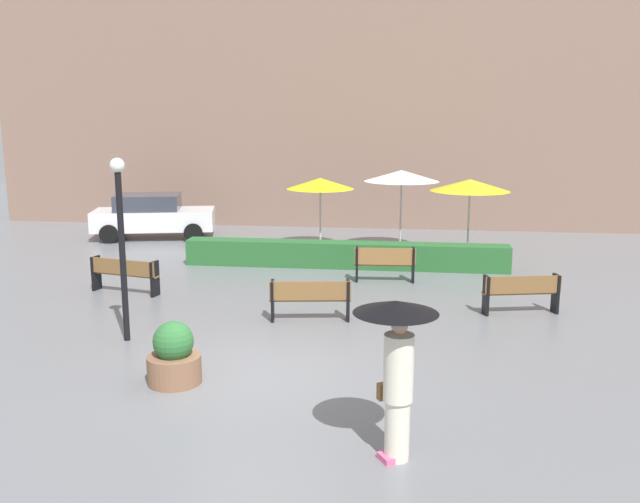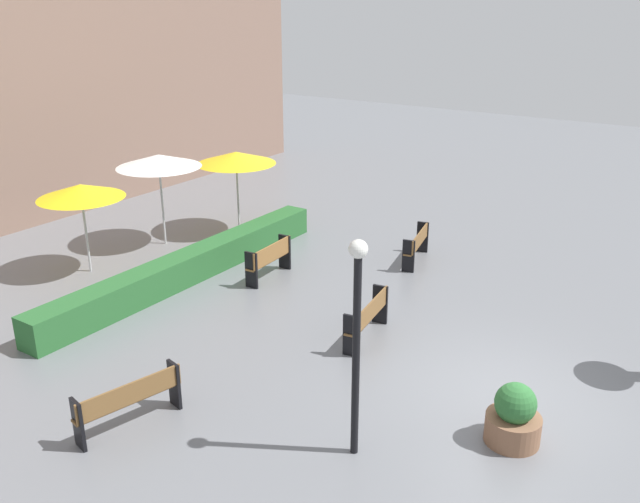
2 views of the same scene
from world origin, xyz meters
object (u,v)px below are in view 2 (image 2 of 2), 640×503
object	(u,v)px
bench_mid_center	(368,316)
patio_umbrella_yellow_far	(236,158)
bench_far_right	(417,243)
patio_umbrella_yellow	(81,191)
patio_umbrella_white	(159,161)
lamp_post	(357,326)
bench_far_left	(129,399)
planter_pot	(514,417)
bench_back_row	(270,258)

from	to	relation	value
bench_mid_center	patio_umbrella_yellow_far	world-z (taller)	patio_umbrella_yellow_far
bench_far_right	patio_umbrella_yellow	distance (m)	8.79
bench_mid_center	patio_umbrella_white	xyz separation A→B (m)	(1.79, 7.82, 1.91)
lamp_post	patio_umbrella_white	size ratio (longest dim) A/B	1.36
lamp_post	patio_umbrella_yellow_far	xyz separation A→B (m)	(7.22, 8.47, 0.07)
bench_mid_center	lamp_post	distance (m)	4.15
bench_far_left	patio_umbrella_yellow	distance (m)	7.59
bench_far_right	patio_umbrella_yellow_far	size ratio (longest dim) A/B	0.70
patio_umbrella_yellow	patio_umbrella_white	distance (m)	2.61
bench_far_right	patio_umbrella_yellow_far	distance (m)	5.94
patio_umbrella_white	lamp_post	bearing A→B (deg)	-118.48
bench_mid_center	bench_far_right	bearing A→B (deg)	13.83
patio_umbrella_white	patio_umbrella_yellow_far	xyz separation A→B (m)	(2.04, -1.07, -0.16)
planter_pot	patio_umbrella_white	world-z (taller)	patio_umbrella_white
bench_far_right	planter_pot	distance (m)	7.92
bench_far_left	patio_umbrella_white	size ratio (longest dim) A/B	0.71
bench_far_left	patio_umbrella_white	distance (m)	9.25
bench_back_row	lamp_post	bearing A→B (deg)	-131.71
bench_mid_center	lamp_post	world-z (taller)	lamp_post
lamp_post	bench_far_left	bearing A→B (deg)	113.68
patio_umbrella_white	bench_far_right	bearing A→B (deg)	-67.55
bench_back_row	patio_umbrella_yellow	xyz separation A→B (m)	(-2.26, 4.18, 1.61)
bench_back_row	planter_pot	world-z (taller)	planter_pot
bench_far_left	planter_pot	size ratio (longest dim) A/B	1.79
bench_far_left	patio_umbrella_yellow_far	xyz separation A→B (m)	(8.72, 5.05, 1.75)
lamp_post	patio_umbrella_yellow_far	distance (m)	11.13
planter_pot	bench_far_right	bearing A→B (deg)	37.42
bench_far_right	patio_umbrella_yellow_far	xyz separation A→B (m)	(-0.73, 5.63, 1.75)
planter_pot	patio_umbrella_yellow_far	size ratio (longest dim) A/B	0.42
bench_mid_center	bench_far_right	xyz separation A→B (m)	(4.56, 1.12, -0.00)
bench_far_right	planter_pot	xyz separation A→B (m)	(-6.29, -4.81, -0.08)
planter_pot	patio_umbrella_yellow_far	xyz separation A→B (m)	(5.56, 10.44, 1.83)
bench_far_right	lamp_post	world-z (taller)	lamp_post
bench_far_right	planter_pot	size ratio (longest dim) A/B	1.65
planter_pot	lamp_post	xyz separation A→B (m)	(-1.66, 1.97, 1.76)
planter_pot	patio_umbrella_yellow_far	distance (m)	11.97
lamp_post	patio_umbrella_yellow	world-z (taller)	lamp_post
bench_mid_center	patio_umbrella_yellow_far	bearing A→B (deg)	60.43
bench_far_left	bench_mid_center	xyz separation A→B (m)	(4.89, -1.70, 0.00)
bench_far_left	patio_umbrella_yellow_far	bearing A→B (deg)	30.08
lamp_post	patio_umbrella_white	xyz separation A→B (m)	(5.18, 9.54, 0.23)
bench_far_left	bench_far_right	xyz separation A→B (m)	(9.44, -0.58, 0.00)
bench_far_right	planter_pot	bearing A→B (deg)	-142.58
bench_mid_center	patio_umbrella_yellow	world-z (taller)	patio_umbrella_yellow
bench_mid_center	planter_pot	bearing A→B (deg)	-115.13
bench_far_left	patio_umbrella_yellow	world-z (taller)	patio_umbrella_yellow
patio_umbrella_yellow	patio_umbrella_white	size ratio (longest dim) A/B	0.89
bench_back_row	patio_umbrella_yellow_far	xyz separation A→B (m)	(2.38, 3.04, 1.73)
bench_back_row	lamp_post	xyz separation A→B (m)	(-4.84, -5.43, 1.66)
bench_far_left	bench_mid_center	bearing A→B (deg)	-19.20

